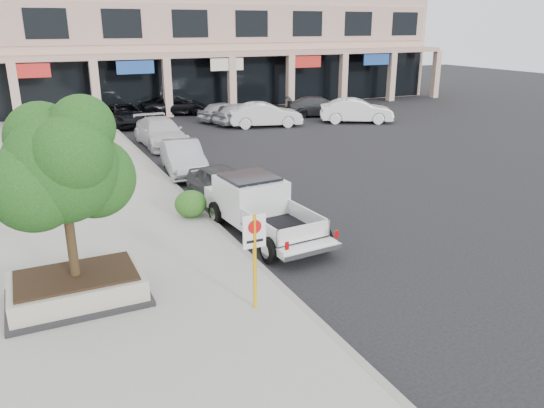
{
  "coord_description": "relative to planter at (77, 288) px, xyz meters",
  "views": [
    {
      "loc": [
        -6.93,
        -11.36,
        6.4
      ],
      "look_at": [
        -0.8,
        1.5,
        1.57
      ],
      "focal_mm": 35.0,
      "sensor_mm": 36.0,
      "label": 1
    }
  ],
  "objects": [
    {
      "name": "planter_tree",
      "position": [
        0.13,
        0.15,
        2.94
      ],
      "size": [
        2.9,
        2.55,
        4.0
      ],
      "color": "black",
      "rests_on": "planter"
    },
    {
      "name": "planter",
      "position": [
        0.0,
        0.0,
        0.0
      ],
      "size": [
        3.2,
        2.2,
        0.68
      ],
      "color": "black",
      "rests_on": "sidewalk"
    },
    {
      "name": "lot_car_c",
      "position": [
        19.34,
        21.75,
        0.23
      ],
      "size": [
        5.23,
        3.56,
        1.41
      ],
      "primitive_type": "imported",
      "rotation": [
        0.0,
        0.0,
        1.21
      ],
      "color": "#313437",
      "rests_on": "ground"
    },
    {
      "name": "curb_car_a",
      "position": [
        5.84,
        5.61,
        0.23
      ],
      "size": [
        2.04,
        4.29,
        1.42
      ],
      "primitive_type": "imported",
      "rotation": [
        0.0,
        0.0,
        0.09
      ],
      "color": "#313436",
      "rests_on": "ground"
    },
    {
      "name": "ground",
      "position": [
        6.26,
        -0.82,
        -0.48
      ],
      "size": [
        120.0,
        120.0,
        0.0
      ],
      "primitive_type": "plane",
      "color": "black",
      "rests_on": "ground"
    },
    {
      "name": "lot_car_a",
      "position": [
        13.0,
        20.96,
        0.28
      ],
      "size": [
        4.74,
        3.01,
        1.5
      ],
      "primitive_type": "imported",
      "rotation": [
        0.0,
        0.0,
        1.87
      ],
      "color": "#ADAFB5",
      "rests_on": "ground"
    },
    {
      "name": "lot_car_b",
      "position": [
        13.94,
        19.53,
        0.31
      ],
      "size": [
        5.05,
        2.75,
        1.58
      ],
      "primitive_type": "imported",
      "rotation": [
        0.0,
        0.0,
        1.33
      ],
      "color": "silver",
      "rests_on": "ground"
    },
    {
      "name": "hedge",
      "position": [
        4.18,
        4.44,
        0.14
      ],
      "size": [
        1.1,
        0.99,
        0.93
      ],
      "primitive_type": "ellipsoid",
      "color": "#144513",
      "rests_on": "sidewalk"
    },
    {
      "name": "sidewalk",
      "position": [
        0.76,
        5.18,
        -0.4
      ],
      "size": [
        8.0,
        52.0,
        0.15
      ],
      "primitive_type": "cube",
      "color": "gray",
      "rests_on": "ground"
    },
    {
      "name": "curb",
      "position": [
        4.71,
        5.18,
        -0.4
      ],
      "size": [
        0.2,
        52.0,
        0.15
      ],
      "primitive_type": "cube",
      "color": "gray",
      "rests_on": "ground"
    },
    {
      "name": "lot_car_f",
      "position": [
        20.25,
        18.25,
        0.34
      ],
      "size": [
        5.16,
        3.77,
        1.62
      ],
      "primitive_type": "imported",
      "rotation": [
        0.0,
        0.0,
        1.1
      ],
      "color": "silver",
      "rests_on": "ground"
    },
    {
      "name": "pickup_truck",
      "position": [
        5.91,
        2.12,
        0.4
      ],
      "size": [
        2.49,
        5.7,
        1.75
      ],
      "primitive_type": null,
      "rotation": [
        0.0,
        0.0,
        0.08
      ],
      "color": "silver",
      "rests_on": "ground"
    },
    {
      "name": "strip_mall",
      "position": [
        14.26,
        33.12,
        4.27
      ],
      "size": [
        40.55,
        12.43,
        9.5
      ],
      "color": "tan",
      "rests_on": "ground"
    },
    {
      "name": "curb_car_d",
      "position": [
        5.71,
        23.97,
        0.23
      ],
      "size": [
        2.58,
        5.19,
        1.41
      ],
      "primitive_type": "imported",
      "rotation": [
        0.0,
        0.0,
        0.05
      ],
      "color": "black",
      "rests_on": "ground"
    },
    {
      "name": "curb_car_b",
      "position": [
        5.71,
        10.55,
        0.26
      ],
      "size": [
        2.08,
        4.6,
        1.46
      ],
      "primitive_type": "imported",
      "rotation": [
        0.0,
        0.0,
        -0.12
      ],
      "color": "#9DA0A5",
      "rests_on": "ground"
    },
    {
      "name": "no_parking_sign",
      "position": [
        3.68,
        -2.14,
        1.16
      ],
      "size": [
        0.55,
        0.09,
        2.3
      ],
      "color": "#E1A00B",
      "rests_on": "sidewalk"
    },
    {
      "name": "lot_car_d",
      "position": [
        9.93,
        26.91,
        0.2
      ],
      "size": [
        5.16,
        2.99,
        1.35
      ],
      "primitive_type": "imported",
      "rotation": [
        0.0,
        0.0,
        1.41
      ],
      "color": "black",
      "rests_on": "ground"
    },
    {
      "name": "lot_car_e",
      "position": [
        12.24,
        22.74,
        0.21
      ],
      "size": [
        4.3,
        3.04,
        1.36
      ],
      "primitive_type": "imported",
      "rotation": [
        0.0,
        0.0,
        1.97
      ],
      "color": "#A0A4A8",
      "rests_on": "ground"
    },
    {
      "name": "curb_car_c",
      "position": [
        6.24,
        16.61,
        0.29
      ],
      "size": [
        2.21,
        5.28,
        1.52
      ],
      "primitive_type": "imported",
      "rotation": [
        0.0,
        0.0,
        0.01
      ],
      "color": "silver",
      "rests_on": "ground"
    }
  ]
}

